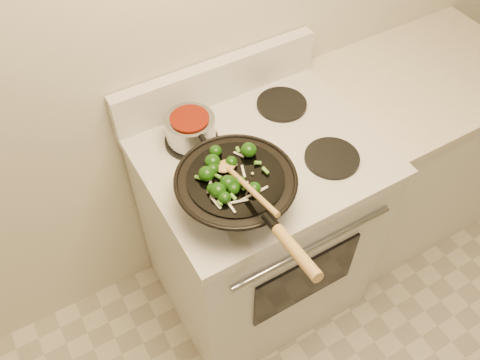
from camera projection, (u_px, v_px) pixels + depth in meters
stove at (257, 227)px, 2.03m from camera, size 0.78×0.67×1.08m
counter_unit at (396, 155)px, 2.30m from camera, size 0.88×0.62×0.91m
wok at (237, 189)px, 1.48m from camera, size 0.36×0.59×0.21m
stirfry at (226, 174)px, 1.43m from camera, size 0.21×0.24×0.04m
wooden_spoon at (239, 179)px, 1.41m from camera, size 0.06×0.28×0.07m
saucepan at (191, 129)px, 1.66m from camera, size 0.16×0.26×0.10m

